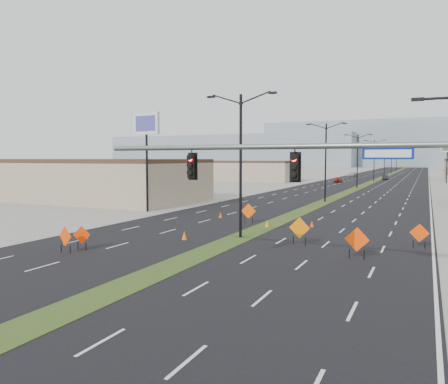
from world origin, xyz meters
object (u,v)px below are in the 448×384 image
at_px(streetlight_3, 374,159).
at_px(car_far, 352,174).
at_px(streetlight_1, 326,160).
at_px(car_mid, 385,178).
at_px(construction_sign_2, 248,212).
at_px(construction_sign_0, 65,237).
at_px(cone_0, 184,236).
at_px(construction_sign_3, 299,229).
at_px(construction_sign_5, 419,234).
at_px(streetlight_0, 241,161).
at_px(streetlight_5, 391,159).
at_px(pole_sign_east_far, 447,151).
at_px(cone_2, 312,224).
at_px(car_left, 338,180).
at_px(streetlight_6, 396,159).
at_px(signal_mast, 339,178).
at_px(cone_1, 267,224).
at_px(construction_sign_4, 357,240).
at_px(streetlight_2, 358,159).
at_px(pole_sign_west, 146,131).
at_px(cone_3, 220,215).
at_px(construction_sign_1, 82,236).
at_px(streetlight_4, 384,159).

distance_m(streetlight_3, car_far, 29.70).
bearing_deg(streetlight_1, car_mid, 88.19).
bearing_deg(construction_sign_2, car_far, 85.98).
bearing_deg(streetlight_3, construction_sign_0, -94.56).
distance_m(construction_sign_0, cone_0, 7.88).
height_order(streetlight_3, construction_sign_3, streetlight_3).
relative_size(construction_sign_0, construction_sign_5, 1.05).
bearing_deg(construction_sign_0, streetlight_0, 64.23).
distance_m(streetlight_5, pole_sign_east_far, 60.75).
bearing_deg(streetlight_3, car_mid, 74.99).
bearing_deg(cone_2, car_left, 98.68).
bearing_deg(construction_sign_5, cone_2, 151.30).
bearing_deg(car_mid, streetlight_6, 84.37).
xyz_separation_m(signal_mast, cone_0, (-11.72, 7.60, -4.48)).
height_order(streetlight_6, pole_sign_east_far, streetlight_6).
distance_m(cone_1, cone_2, 3.66).
bearing_deg(signal_mast, construction_sign_0, 176.41).
xyz_separation_m(construction_sign_4, construction_sign_5, (3.08, 4.78, -0.16)).
distance_m(streetlight_2, car_left, 20.72).
relative_size(construction_sign_0, pole_sign_west, 0.16).
xyz_separation_m(cone_0, pole_sign_west, (-11.60, 12.24, 8.16)).
xyz_separation_m(streetlight_6, pole_sign_west, (-14.76, -158.17, 3.05)).
relative_size(streetlight_5, construction_sign_5, 6.51).
bearing_deg(cone_3, construction_sign_1, -95.47).
bearing_deg(car_mid, construction_sign_5, -91.10).
distance_m(streetlight_6, construction_sign_0, 177.21).
distance_m(streetlight_0, construction_sign_3, 6.31).
bearing_deg(car_far, pole_sign_west, -91.03).
xyz_separation_m(construction_sign_4, cone_1, (-8.27, 8.61, -0.77)).
relative_size(construction_sign_4, cone_2, 3.32).
relative_size(streetlight_2, streetlight_4, 1.00).
bearing_deg(cone_3, construction_sign_2, -30.11).
xyz_separation_m(streetlight_3, car_far, (-9.39, 27.77, -4.73)).
distance_m(construction_sign_1, cone_3, 16.57).
relative_size(streetlight_2, cone_0, 16.24).
bearing_deg(car_mid, pole_sign_west, -108.73).
xyz_separation_m(streetlight_6, construction_sign_2, (-2.00, -161.48, -4.39)).
distance_m(construction_sign_1, pole_sign_west, 20.64).
distance_m(car_far, construction_sign_0, 120.79).
relative_size(streetlight_3, pole_sign_west, 0.97).
relative_size(streetlight_3, construction_sign_0, 6.20).
distance_m(signal_mast, car_left, 86.43).
xyz_separation_m(streetlight_3, streetlight_5, (0.00, 56.00, 0.00)).
relative_size(construction_sign_2, cone_1, 2.92).
relative_size(streetlight_4, car_far, 2.11).
distance_m(pole_sign_west, pole_sign_east_far, 77.78).
distance_m(construction_sign_5, pole_sign_east_far, 80.34).
xyz_separation_m(streetlight_3, construction_sign_1, (-7.26, -91.83, -4.56)).
height_order(car_mid, construction_sign_4, construction_sign_4).
relative_size(signal_mast, car_far, 3.42).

